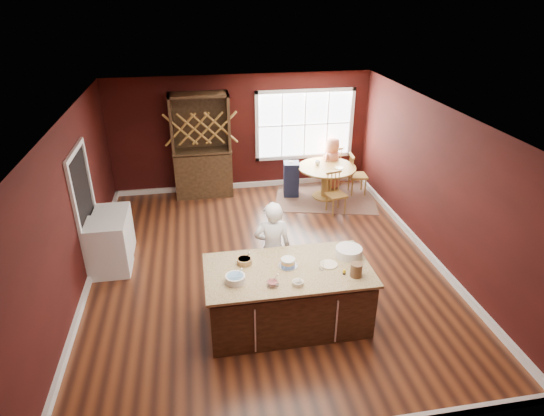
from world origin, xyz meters
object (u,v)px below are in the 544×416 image
(chair_north, at_px, (331,165))
(hutch, at_px, (202,146))
(dryer, at_px, (114,231))
(chair_east, at_px, (358,174))
(high_chair, at_px, (291,178))
(washer, at_px, (109,247))
(baker, at_px, (273,249))
(dining_table, at_px, (326,176))
(layer_cake, at_px, (288,263))
(seated_woman, at_px, (332,164))
(kitchen_island, at_px, (288,297))
(chair_south, at_px, (336,193))
(toddler, at_px, (291,161))

(chair_north, xyz_separation_m, hutch, (-3.12, -0.18, 0.71))
(dryer, bearing_deg, chair_east, 18.42)
(dryer, bearing_deg, chair_north, 27.17)
(high_chair, xyz_separation_m, washer, (-3.70, -2.54, 0.04))
(baker, xyz_separation_m, chair_north, (2.20, 4.15, -0.32))
(dining_table, xyz_separation_m, dryer, (-4.47, -1.67, -0.10))
(layer_cake, distance_m, chair_north, 5.31)
(baker, relative_size, seated_woman, 1.24)
(kitchen_island, relative_size, dryer, 2.65)
(chair_south, distance_m, dryer, 4.55)
(kitchen_island, height_order, baker, baker)
(high_chair, bearing_deg, baker, -98.39)
(dining_table, bearing_deg, dryer, -159.47)
(chair_north, bearing_deg, chair_east, 98.95)
(chair_north, height_order, seated_woman, seated_woman)
(kitchen_island, relative_size, layer_cake, 8.24)
(washer, bearing_deg, seated_woman, 30.38)
(baker, height_order, seated_woman, baker)
(chair_east, bearing_deg, hutch, 85.78)
(kitchen_island, xyz_separation_m, seated_woman, (2.01, 4.58, 0.20))
(seated_woman, bearing_deg, washer, -3.52)
(kitchen_island, xyz_separation_m, hutch, (-1.01, 4.75, 0.75))
(dining_table, xyz_separation_m, seated_woman, (0.25, 0.46, 0.10))
(seated_woman, height_order, washer, seated_woman)
(layer_cake, distance_m, chair_east, 4.86)
(baker, distance_m, chair_north, 4.71)
(chair_north, distance_m, high_chair, 1.27)
(kitchen_island, relative_size, hutch, 0.98)
(washer, bearing_deg, baker, -21.44)
(seated_woman, bearing_deg, baker, 27.30)
(layer_cake, bearing_deg, seated_woman, 66.11)
(chair_south, bearing_deg, high_chair, 114.20)
(layer_cake, relative_size, chair_north, 0.29)
(baker, bearing_deg, kitchen_island, 101.99)
(layer_cake, height_order, high_chair, layer_cake)
(high_chair, height_order, toddler, toddler)
(kitchen_island, height_order, toddler, toddler)
(baker, height_order, washer, baker)
(chair_north, bearing_deg, chair_south, 55.85)
(layer_cake, xyz_separation_m, chair_north, (2.10, 4.85, -0.50))
(washer, bearing_deg, chair_south, 18.61)
(dryer, bearing_deg, toddler, 28.54)
(chair_south, distance_m, hutch, 3.19)
(baker, relative_size, washer, 1.69)
(chair_south, distance_m, high_chair, 1.29)
(seated_woman, relative_size, dryer, 1.46)
(baker, xyz_separation_m, layer_cake, (0.10, -0.70, 0.18))
(dryer, bearing_deg, high_chair, 27.24)
(chair_south, bearing_deg, chair_east, 36.02)
(layer_cake, xyz_separation_m, toddler, (0.99, 4.40, -0.17))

